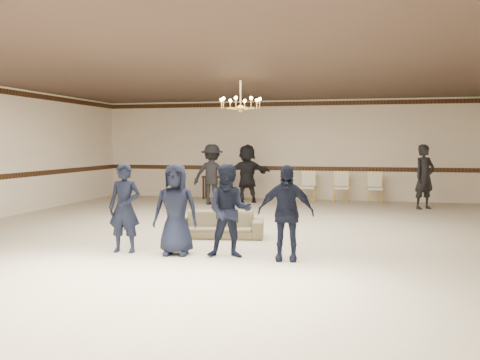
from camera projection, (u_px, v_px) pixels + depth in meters
The scene contains 16 objects.
room at pixel (229, 154), 10.40m from camera, with size 12.01×14.01×3.21m.
chair_rail at pixel (282, 168), 17.23m from camera, with size 12.00×0.02×0.14m, color #391F11.
crown_molding at pixel (282, 104), 17.08m from camera, with size 12.00×0.02×0.14m, color #391F11.
chandelier at pixel (240, 93), 11.28m from camera, with size 0.94×0.94×0.89m, color gold, non-canonical shape.
boy_a at pixel (125, 208), 8.81m from camera, with size 0.54×0.36×1.49m, color black.
boy_b at pixel (176, 209), 8.60m from camera, with size 0.73×0.47×1.49m, color black.
boy_c at pixel (229, 211), 8.40m from camera, with size 0.72×0.56×1.49m, color black.
boy_d at pixel (286, 213), 8.19m from camera, with size 0.87×0.36×1.49m, color black.
settee at pixel (219, 224), 10.23m from camera, with size 1.71×0.67×0.50m, color #6D6348.
adult_left at pixel (212, 174), 15.65m from camera, with size 1.15×0.66×1.79m, color black.
adult_mid at pixel (247, 174), 16.12m from camera, with size 1.66×0.53×1.79m, color black.
adult_right at pixel (424, 177), 14.58m from camera, with size 0.65×0.43×1.79m, color black.
banquet_chair_left at pixel (308, 187), 16.37m from camera, with size 0.45×0.45×0.94m, color beige, non-canonical shape.
banquet_chair_mid at pixel (341, 187), 16.14m from camera, with size 0.45×0.45×0.94m, color beige, non-canonical shape.
banquet_chair_right at pixel (375, 188), 15.92m from camera, with size 0.45×0.45×0.94m, color beige, non-canonical shape.
console_table at pixel (216, 188), 17.25m from camera, with size 0.89×0.38×0.75m, color black.
Camera 1 is at (2.58, -10.09, 1.82)m, focal length 39.67 mm.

